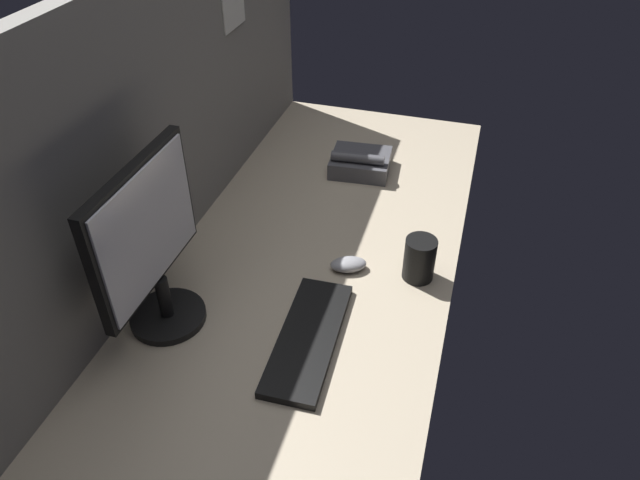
{
  "coord_description": "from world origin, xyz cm",
  "views": [
    {
      "loc": [
        -117.98,
        -38.52,
        101.51
      ],
      "look_at": [
        -13.69,
        0.0,
        14.0
      ],
      "focal_mm": 32.6,
      "sensor_mm": 36.0,
      "label": 1
    }
  ],
  "objects_px": {
    "monitor": "(149,244)",
    "desk_phone": "(360,162)",
    "keyboard": "(308,337)",
    "mug_black_travel": "(419,259)",
    "mouse": "(348,264)"
  },
  "relations": [
    {
      "from": "monitor",
      "to": "desk_phone",
      "type": "height_order",
      "value": "monitor"
    },
    {
      "from": "keyboard",
      "to": "mug_black_travel",
      "type": "height_order",
      "value": "mug_black_travel"
    },
    {
      "from": "keyboard",
      "to": "monitor",
      "type": "bearing_deg",
      "value": 92.67
    },
    {
      "from": "mouse",
      "to": "monitor",
      "type": "bearing_deg",
      "value": 105.34
    },
    {
      "from": "desk_phone",
      "to": "mug_black_travel",
      "type": "bearing_deg",
      "value": -150.41
    },
    {
      "from": "monitor",
      "to": "mug_black_travel",
      "type": "bearing_deg",
      "value": -59.78
    },
    {
      "from": "mouse",
      "to": "mug_black_travel",
      "type": "height_order",
      "value": "mug_black_travel"
    },
    {
      "from": "monitor",
      "to": "mug_black_travel",
      "type": "relative_size",
      "value": 3.56
    },
    {
      "from": "desk_phone",
      "to": "mouse",
      "type": "bearing_deg",
      "value": -170.0
    },
    {
      "from": "mug_black_travel",
      "to": "monitor",
      "type": "bearing_deg",
      "value": 120.22
    },
    {
      "from": "monitor",
      "to": "mouse",
      "type": "bearing_deg",
      "value": -51.47
    },
    {
      "from": "mouse",
      "to": "desk_phone",
      "type": "height_order",
      "value": "desk_phone"
    },
    {
      "from": "mug_black_travel",
      "to": "mouse",
      "type": "bearing_deg",
      "value": 97.71
    },
    {
      "from": "keyboard",
      "to": "desk_phone",
      "type": "height_order",
      "value": "desk_phone"
    },
    {
      "from": "monitor",
      "to": "keyboard",
      "type": "xyz_separation_m",
      "value": [
        0.03,
        -0.35,
        -0.22
      ]
    }
  ]
}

